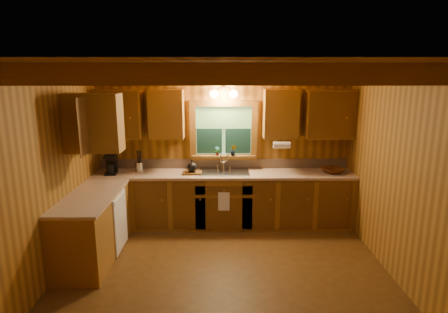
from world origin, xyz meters
name	(u,v)px	position (x,y,z in m)	size (l,w,h in m)	color
room	(224,175)	(0.00, 0.00, 1.30)	(4.20, 4.20, 4.20)	#563614
ceiling_beams	(224,73)	(0.00, 0.00, 2.49)	(4.20, 2.54, 0.18)	brown
base_cabinets	(193,207)	(-0.49, 1.28, 0.43)	(4.20, 2.22, 0.86)	brown
countertop	(193,179)	(-0.48, 1.29, 0.88)	(4.20, 2.24, 0.04)	tan
backsplash	(224,164)	(0.00, 1.89, 0.98)	(4.20, 0.02, 0.16)	tan
dishwasher_panel	(121,222)	(-1.47, 0.68, 0.43)	(0.02, 0.60, 0.80)	white
upper_cabinets	(187,116)	(-0.56, 1.42, 1.84)	(4.19, 1.77, 0.78)	brown
window	(224,132)	(0.00, 1.87, 1.53)	(1.12, 0.08, 1.00)	brown
window_sill	(224,156)	(0.00, 1.82, 1.12)	(1.06, 0.14, 0.04)	brown
wall_sconce	(224,94)	(0.00, 1.75, 2.16)	(0.45, 0.21, 0.17)	black
paper_towel_roll	(282,145)	(0.92, 1.53, 1.37)	(0.11, 0.11, 0.27)	white
dish_towel	(224,202)	(0.00, 1.26, 0.52)	(0.18, 0.01, 0.30)	white
sink	(224,175)	(0.00, 1.60, 0.86)	(0.82, 0.48, 0.43)	silver
coffee_maker	(111,164)	(-1.81, 1.54, 1.05)	(0.18, 0.23, 0.31)	black
utensil_crock	(139,166)	(-1.39, 1.67, 0.99)	(0.13, 0.13, 0.36)	silver
cutting_board	(192,173)	(-0.51, 1.54, 0.91)	(0.31, 0.22, 0.03)	#5B3813
teakettle	(192,167)	(-0.51, 1.54, 1.01)	(0.16, 0.16, 0.20)	black
wicker_basket	(333,170)	(1.77, 1.57, 0.94)	(0.35, 0.35, 0.09)	#48230C
potted_plant_left	(217,151)	(-0.11, 1.80, 1.22)	(0.08, 0.06, 0.16)	#5B3813
potted_plant_right	(233,150)	(0.16, 1.78, 1.23)	(0.10, 0.08, 0.18)	#5B3813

